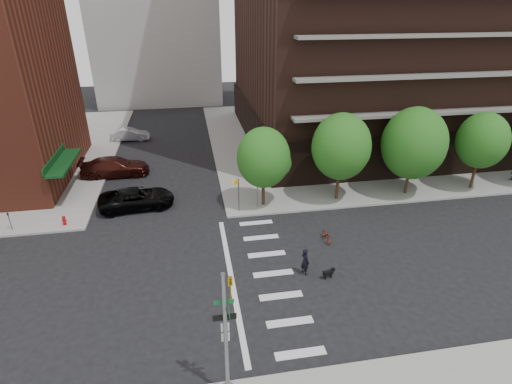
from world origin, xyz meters
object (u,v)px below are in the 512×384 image
(fire_hydrant, at_px, (64,220))
(dog_walker, at_px, (305,261))
(traffic_signal, at_px, (227,346))
(parked_car_black, at_px, (137,199))
(parked_car_maroon, at_px, (115,167))
(scooter, at_px, (327,235))
(parked_car_silver, at_px, (130,135))

(fire_hydrant, distance_m, dog_walker, 17.33)
(traffic_signal, relative_size, parked_car_black, 1.06)
(parked_car_maroon, distance_m, scooter, 20.71)
(parked_car_silver, height_order, dog_walker, dog_walker)
(traffic_signal, height_order, parked_car_silver, traffic_signal)
(parked_car_maroon, relative_size, parked_car_silver, 1.41)
(fire_hydrant, xyz_separation_m, scooter, (17.78, -4.90, -0.15))
(parked_car_maroon, relative_size, dog_walker, 3.50)
(parked_car_black, relative_size, dog_walker, 3.30)
(parked_car_black, bearing_deg, dog_walker, -139.53)
(parked_car_black, bearing_deg, traffic_signal, -168.72)
(fire_hydrant, relative_size, parked_car_black, 0.13)
(dog_walker, bearing_deg, parked_car_silver, 3.85)
(fire_hydrant, bearing_deg, parked_car_maroon, 75.42)
(parked_car_black, relative_size, parked_car_silver, 1.33)
(parked_car_black, bearing_deg, scooter, -123.77)
(parked_car_silver, bearing_deg, parked_car_maroon, -179.84)
(parked_car_silver, distance_m, dog_walker, 29.95)
(parked_car_silver, bearing_deg, dog_walker, -153.24)
(traffic_signal, height_order, scooter, traffic_signal)
(scooter, bearing_deg, dog_walker, -127.28)
(parked_car_black, relative_size, scooter, 3.72)
(parked_car_maroon, distance_m, parked_car_silver, 10.15)
(fire_hydrant, xyz_separation_m, dog_walker, (15.33, -8.09, 0.30))
(scooter, height_order, dog_walker, dog_walker)
(fire_hydrant, bearing_deg, parked_car_silver, 82.40)
(parked_car_maroon, bearing_deg, dog_walker, -144.69)
(traffic_signal, xyz_separation_m, parked_car_black, (-5.19, 17.40, -1.92))
(scooter, relative_size, dog_walker, 0.88)
(parked_car_silver, bearing_deg, scooter, -145.98)
(traffic_signal, height_order, dog_walker, traffic_signal)
(parked_car_silver, distance_m, scooter, 28.35)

